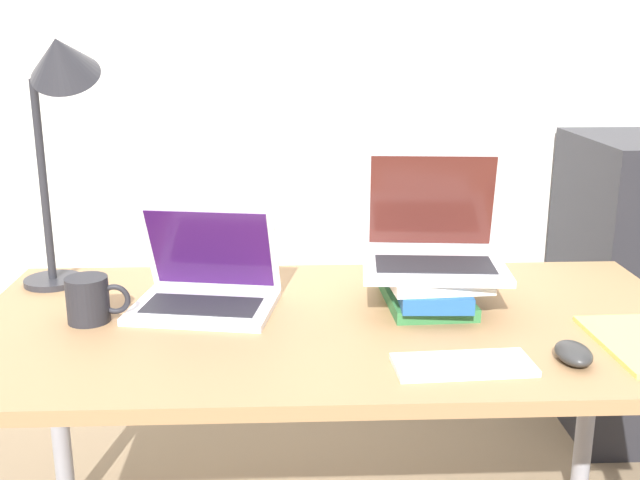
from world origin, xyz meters
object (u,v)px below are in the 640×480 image
Objects in this scene: wireless_keyboard at (463,365)px; mouse at (574,353)px; mug at (89,299)px; book_stack at (429,286)px; laptop_on_books at (433,243)px; laptop_left at (206,287)px; desk_lamp at (59,89)px.

mouse is at bearing 4.57° from wireless_keyboard.
book_stack is at bearing 5.24° from mug.
laptop_on_books is 1.27× the size of wireless_keyboard.
laptop_on_books is (0.52, 0.01, 0.09)m from laptop_left.
desk_lamp is at bearing 170.90° from laptop_on_books.
laptop_left reaches higher than book_stack.
mug is at bearing -173.33° from laptop_on_books.
laptop_on_books reaches higher than mouse.
laptop_left reaches higher than mouse.
book_stack is at bearing -10.50° from desk_lamp.
book_stack is 0.45× the size of desk_lamp.
book_stack is at bearing 90.71° from wireless_keyboard.
laptop_left is 0.57m from desk_lamp.
book_stack is 1.09× the size of wireless_keyboard.
laptop_on_books reaches higher than mug.
laptop_on_books is 2.47× the size of mug.
desk_lamp reaches higher than laptop_left.
book_stack is 0.96m from desk_lamp.
laptop_on_books is at bearing 89.40° from wireless_keyboard.
desk_lamp reaches higher than laptop_on_books.
mouse is 0.73× the size of mug.
laptop_left is 0.54× the size of desk_lamp.
desk_lamp is (-0.85, 0.14, 0.34)m from laptop_on_books.
laptop_on_books is at bearing 6.67° from mug.
mug is at bearing -174.76° from book_stack.
laptop_left is at bearing 155.67° from mouse.
book_stack reaches higher than wireless_keyboard.
book_stack is 2.12× the size of mug.
wireless_keyboard is 2.64× the size of mouse.
laptop_on_books is (0.01, 0.02, 0.10)m from book_stack.
laptop_on_books is at bearing -9.10° from desk_lamp.
mug is (-0.24, -0.08, 0.00)m from laptop_left.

